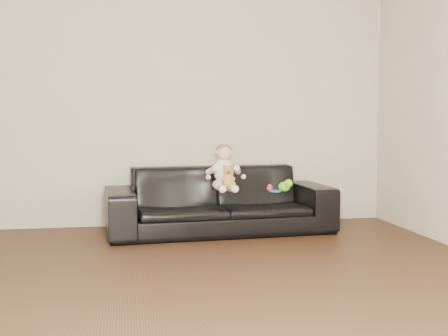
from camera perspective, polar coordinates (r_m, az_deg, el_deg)
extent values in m
plane|color=#3D2615|center=(3.29, -4.93, -14.39)|extent=(5.50, 5.50, 0.00)
plane|color=beige|center=(5.85, -7.43, 6.89)|extent=(5.00, 0.00, 5.00)
imported|color=black|center=(5.47, -0.47, -3.25)|extent=(2.21, 0.99, 0.63)
ellipsoid|color=silver|center=(5.35, 0.00, -1.70)|extent=(0.24, 0.21, 0.12)
ellipsoid|color=white|center=(5.35, -0.03, -0.30)|extent=(0.21, 0.17, 0.23)
sphere|color=beige|center=(5.33, 0.00, 1.64)|extent=(0.16, 0.16, 0.15)
ellipsoid|color=#8C603F|center=(5.34, -0.02, 1.90)|extent=(0.16, 0.16, 0.11)
cylinder|color=silver|center=(5.21, -0.23, -2.09)|extent=(0.08, 0.19, 0.07)
cylinder|color=silver|center=(5.22, 0.78, -2.07)|extent=(0.08, 0.19, 0.07)
sphere|color=white|center=(5.11, -0.15, -2.22)|extent=(0.07, 0.07, 0.06)
sphere|color=white|center=(5.13, 1.09, -2.19)|extent=(0.07, 0.07, 0.06)
cylinder|color=white|center=(5.28, -1.22, -0.21)|extent=(0.07, 0.16, 0.10)
cylinder|color=white|center=(5.33, 1.35, -0.17)|extent=(0.07, 0.16, 0.10)
ellipsoid|color=#C07F36|center=(5.21, 0.39, -1.22)|extent=(0.11, 0.10, 0.13)
sphere|color=#C07F36|center=(5.19, 0.41, -0.22)|extent=(0.09, 0.09, 0.08)
sphere|color=#C07F36|center=(5.19, 0.06, 0.14)|extent=(0.03, 0.03, 0.03)
sphere|color=#C07F36|center=(5.20, 0.72, 0.15)|extent=(0.03, 0.03, 0.03)
sphere|color=#593819|center=(5.15, 0.49, -0.36)|extent=(0.03, 0.03, 0.03)
ellipsoid|color=#6FE11A|center=(5.34, 6.14, -1.90)|extent=(0.14, 0.16, 0.09)
sphere|color=#D11842|center=(5.33, 4.66, -2.08)|extent=(0.08, 0.08, 0.06)
cylinder|color=#197BC8|center=(5.32, 5.26, -2.33)|extent=(0.14, 0.14, 0.02)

